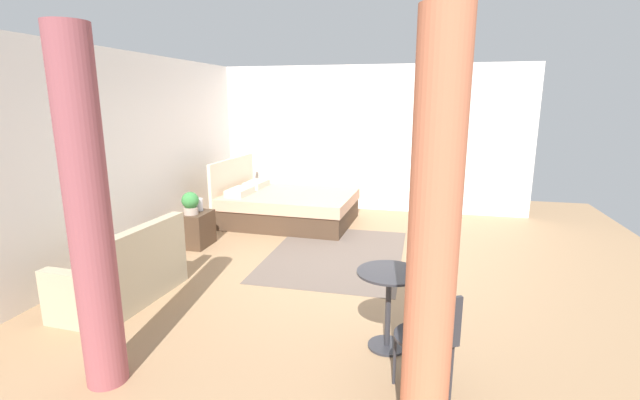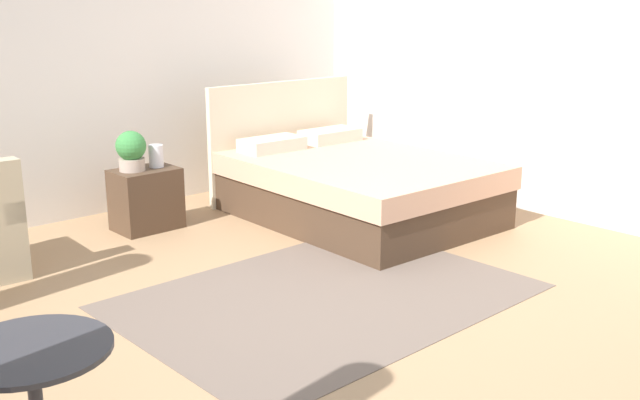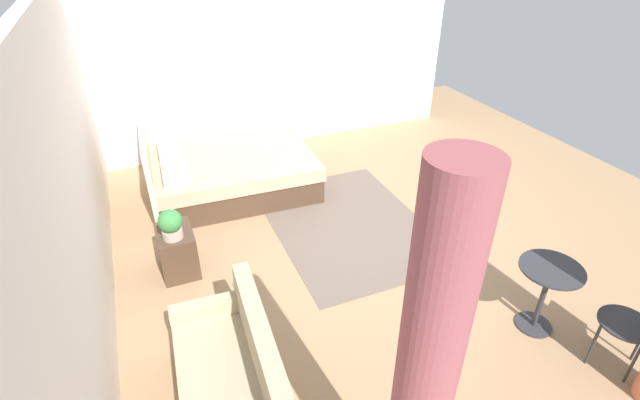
% 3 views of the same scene
% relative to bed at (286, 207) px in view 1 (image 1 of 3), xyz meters
% --- Properties ---
extents(ground_plane, '(9.35, 9.03, 0.02)m').
position_rel_bed_xyz_m(ground_plane, '(-1.79, -1.32, -0.30)').
color(ground_plane, '#9E7A56').
extents(wall_back, '(9.35, 0.12, 2.82)m').
position_rel_bed_xyz_m(wall_back, '(-1.79, 1.70, 1.11)').
color(wall_back, silver).
rests_on(wall_back, ground).
extents(wall_right, '(0.12, 6.03, 2.82)m').
position_rel_bed_xyz_m(wall_right, '(1.38, -1.32, 1.11)').
color(wall_right, silver).
rests_on(wall_right, ground).
extents(area_rug, '(2.57, 1.86, 0.01)m').
position_rel_bed_xyz_m(area_rug, '(-1.46, -1.20, -0.29)').
color(area_rug, '#66564C').
rests_on(area_rug, ground).
extents(bed, '(1.75, 2.31, 1.12)m').
position_rel_bed_xyz_m(bed, '(0.00, 0.00, 0.00)').
color(bed, '#473323').
rests_on(bed, ground).
extents(couch, '(1.45, 0.79, 0.86)m').
position_rel_bed_xyz_m(couch, '(-3.44, 0.76, -0.00)').
color(couch, tan).
rests_on(couch, ground).
extents(nightstand, '(0.53, 0.38, 0.52)m').
position_rel_bed_xyz_m(nightstand, '(-1.55, 0.93, -0.04)').
color(nightstand, '#473323').
rests_on(nightstand, ground).
extents(potted_plant, '(0.25, 0.25, 0.33)m').
position_rel_bed_xyz_m(potted_plant, '(-1.65, 0.94, 0.40)').
color(potted_plant, tan).
rests_on(potted_plant, nightstand).
extents(vase, '(0.12, 0.12, 0.19)m').
position_rel_bed_xyz_m(vase, '(-1.43, 0.93, 0.32)').
color(vase, silver).
rests_on(vase, nightstand).
extents(balcony_table, '(0.57, 0.57, 0.72)m').
position_rel_bed_xyz_m(balcony_table, '(-3.72, -2.12, 0.20)').
color(balcony_table, '#2D2D33').
rests_on(balcony_table, ground).
extents(cafe_chair_near_window, '(0.59, 0.59, 0.86)m').
position_rel_bed_xyz_m(cafe_chair_near_window, '(-4.38, -2.46, 0.23)').
color(cafe_chair_near_window, '#2D2D33').
rests_on(cafe_chair_near_window, ground).
extents(curtain_left, '(0.31, 0.31, 2.67)m').
position_rel_bed_xyz_m(curtain_left, '(-4.72, -2.44, 1.04)').
color(curtain_left, '#D1704C').
rests_on(curtain_left, ground).
extents(curtain_right, '(0.31, 0.31, 2.67)m').
position_rel_bed_xyz_m(curtain_right, '(-4.72, -0.01, 1.04)').
color(curtain_right, '#994C51').
rests_on(curtain_right, ground).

